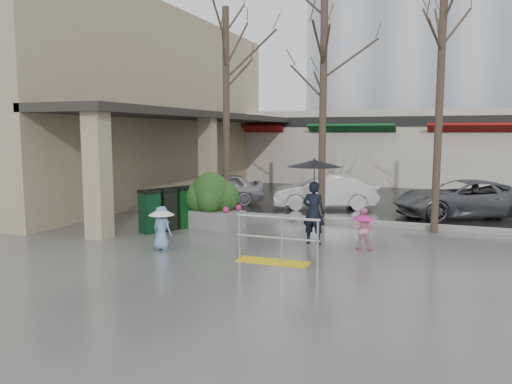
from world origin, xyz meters
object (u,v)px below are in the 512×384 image
Objects in this scene: handrail at (276,246)px; car_c at (463,199)px; woman at (314,189)px; planter at (211,201)px; child_blue at (162,223)px; car_b at (325,192)px; child_pink at (362,226)px; tree_midwest at (324,51)px; tree_west at (226,62)px; news_boxes at (175,208)px; car_a at (216,189)px; tree_mideast at (441,58)px.

car_c reaches higher than handrail.
woman is 3.61m from planter.
car_b reaches higher than child_blue.
planter is at bearing -22.02° from child_pink.
child_pink is (1.72, -2.88, -4.66)m from tree_midwest.
car_b reaches higher than handrail.
news_boxes is (-0.68, -2.23, -4.47)m from tree_west.
tree_west is 3.09× the size of woman.
woman is at bearing -139.34° from child_blue.
car_c reaches higher than news_boxes.
news_boxes is at bearing -50.03° from car_b.
woman reaches higher than car_b.
tree_west is at bearing -0.75° from car_a.
handrail is 0.86× the size of news_boxes.
news_boxes is (-3.88, -2.23, -4.62)m from tree_midwest.
child_blue is 0.24× the size of car_c.
child_pink is at bearing 16.98° from car_a.
planter is 0.54× the size of car_b.
car_c is (9.00, 0.27, 0.00)m from car_a.
news_boxes is 5.07m from car_a.
child_blue is at bearing -87.37° from planter.
news_boxes reaches higher than child_blue.
planter is at bearing -44.59° from car_b.
tree_midwest reaches higher than news_boxes.
car_c is (3.64, 5.69, -0.79)m from woman.
child_blue is 8.18m from car_b.
tree_west is 6.44m from child_blue.
handrail reaches higher than child_pink.
woman reaches higher than car_a.
car_b reaches higher than child_pink.
woman reaches higher than handrail.
news_boxes is 0.49× the size of car_c.
car_a reaches higher than child_pink.
tree_west reaches higher than handrail.
child_blue is (0.39, -4.65, -4.44)m from tree_west.
child_blue is 3.00m from planter.
tree_midwest is 3.39× the size of planter.
handrail is 2.48m from child_pink.
news_boxes is at bearing -21.05° from car_a.
car_a is (-5.36, 5.42, -0.79)m from woman.
tree_midwest is 1.08× the size of tree_mideast.
woman is 7.66m from car_a.
child_blue is at bearing -41.68° from news_boxes.
child_pink is at bearing 176.13° from woman.
car_a is (-6.63, 5.61, 0.05)m from child_pink.
car_a is (-1.03, 4.96, 0.02)m from news_boxes.
car_c is at bearing 22.38° from tree_west.
child_blue is at bearing -142.73° from tree_mideast.
tree_west is at bearing -57.60° from car_b.
tree_midwest reaches higher than car_b.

